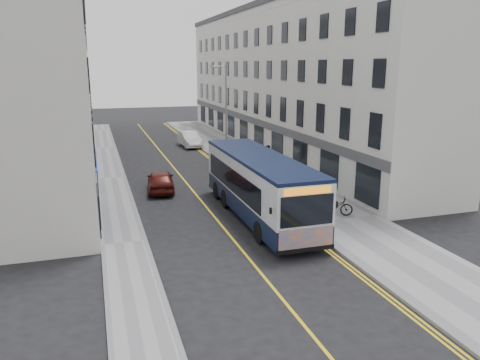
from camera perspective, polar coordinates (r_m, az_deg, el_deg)
ground at (r=24.18m, az=-2.27°, el=-5.56°), size 140.00×140.00×0.00m
pavement_east at (r=37.00m, az=2.17°, el=1.43°), size 4.50×64.00×0.12m
pavement_west at (r=34.95m, az=-15.48°, el=0.18°), size 2.00×64.00×0.12m
kerb_east at (r=36.32m, az=-1.17°, el=1.21°), size 0.18×64.00×0.13m
kerb_west at (r=34.99m, az=-13.85°, el=0.31°), size 0.18×64.00×0.13m
road_centre_line at (r=35.45m, az=-7.39°, el=0.68°), size 0.12×64.00×0.01m
road_dbl_yellow_inner at (r=36.21m, az=-1.86°, el=1.07°), size 0.10×64.00×0.01m
road_dbl_yellow_outer at (r=36.27m, az=-1.55°, el=1.09°), size 0.10×64.00×0.01m
terrace_east at (r=46.43m, az=4.68°, el=11.96°), size 6.00×46.00×13.00m
terrace_west at (r=43.15m, az=-21.96°, el=10.87°), size 6.00×46.00×13.00m
streetlamp at (r=37.58m, az=-1.82°, el=8.31°), size 1.32×0.18×8.00m
city_bus at (r=24.86m, az=2.36°, el=-0.53°), size 2.73×11.70×3.40m
bicycle at (r=25.71m, az=11.42°, el=-3.14°), size 2.08×1.40×1.04m
pedestrian_near at (r=37.37m, az=-0.15°, el=3.14°), size 0.80×0.65×1.89m
pedestrian_far at (r=36.62m, az=3.49°, el=2.85°), size 1.05×0.91×1.83m
car_white at (r=47.34m, az=-6.17°, el=4.98°), size 1.83×4.67×1.52m
car_maroon at (r=30.82m, az=-9.64°, el=-0.07°), size 2.14×4.32×1.42m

